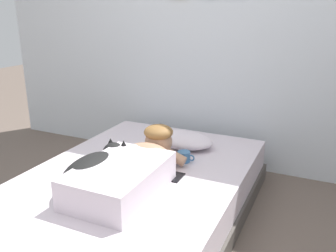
{
  "coord_description": "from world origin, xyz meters",
  "views": [
    {
      "loc": [
        1.02,
        -1.34,
        1.36
      ],
      "look_at": [
        0.03,
        0.78,
        0.59
      ],
      "focal_mm": 38.08,
      "sensor_mm": 36.0,
      "label": 1
    }
  ],
  "objects_px": {
    "bed": "(136,197)",
    "cell_phone": "(176,177)",
    "coffee_cup": "(184,157)",
    "person_lying": "(132,168)",
    "dog": "(95,170)",
    "pillow": "(180,140)"
  },
  "relations": [
    {
      "from": "bed",
      "to": "coffee_cup",
      "type": "distance_m",
      "value": 0.43
    },
    {
      "from": "person_lying",
      "to": "cell_phone",
      "type": "relative_size",
      "value": 6.57
    },
    {
      "from": "dog",
      "to": "coffee_cup",
      "type": "height_order",
      "value": "dog"
    },
    {
      "from": "bed",
      "to": "coffee_cup",
      "type": "bearing_deg",
      "value": 54.83
    },
    {
      "from": "person_lying",
      "to": "coffee_cup",
      "type": "distance_m",
      "value": 0.47
    },
    {
      "from": "pillow",
      "to": "dog",
      "type": "xyz_separation_m",
      "value": [
        -0.21,
        -0.81,
        0.05
      ]
    },
    {
      "from": "bed",
      "to": "cell_phone",
      "type": "relative_size",
      "value": 14.23
    },
    {
      "from": "pillow",
      "to": "coffee_cup",
      "type": "bearing_deg",
      "value": -61.66
    },
    {
      "from": "bed",
      "to": "person_lying",
      "type": "distance_m",
      "value": 0.31
    },
    {
      "from": "dog",
      "to": "bed",
      "type": "bearing_deg",
      "value": 61.83
    },
    {
      "from": "bed",
      "to": "person_lying",
      "type": "height_order",
      "value": "person_lying"
    },
    {
      "from": "dog",
      "to": "cell_phone",
      "type": "distance_m",
      "value": 0.51
    },
    {
      "from": "pillow",
      "to": "bed",
      "type": "bearing_deg",
      "value": -97.81
    },
    {
      "from": "cell_phone",
      "to": "dog",
      "type": "bearing_deg",
      "value": -143.41
    },
    {
      "from": "bed",
      "to": "cell_phone",
      "type": "distance_m",
      "value": 0.33
    },
    {
      "from": "person_lying",
      "to": "coffee_cup",
      "type": "relative_size",
      "value": 7.36
    },
    {
      "from": "coffee_cup",
      "to": "cell_phone",
      "type": "bearing_deg",
      "value": -78.17
    },
    {
      "from": "cell_phone",
      "to": "coffee_cup",
      "type": "bearing_deg",
      "value": 101.83
    },
    {
      "from": "dog",
      "to": "pillow",
      "type": "bearing_deg",
      "value": 75.63
    },
    {
      "from": "dog",
      "to": "cell_phone",
      "type": "xyz_separation_m",
      "value": [
        0.4,
        0.3,
        -0.1
      ]
    },
    {
      "from": "person_lying",
      "to": "dog",
      "type": "height_order",
      "value": "person_lying"
    },
    {
      "from": "bed",
      "to": "cell_phone",
      "type": "height_order",
      "value": "cell_phone"
    }
  ]
}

